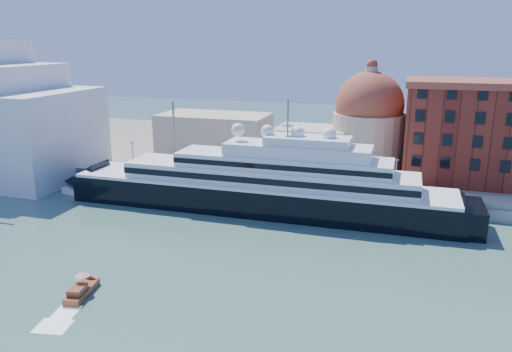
% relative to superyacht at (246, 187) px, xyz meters
% --- Properties ---
extents(ground, '(400.00, 400.00, 0.00)m').
position_rel_superyacht_xyz_m(ground, '(-0.73, -23.00, -4.63)').
color(ground, '#32584F').
rests_on(ground, ground).
extents(quay, '(180.00, 10.00, 2.50)m').
position_rel_superyacht_xyz_m(quay, '(-0.73, 11.00, -3.38)').
color(quay, gray).
rests_on(quay, ground).
extents(land, '(260.00, 72.00, 2.00)m').
position_rel_superyacht_xyz_m(land, '(-0.73, 52.00, -3.63)').
color(land, slate).
rests_on(land, ground).
extents(quay_fence, '(180.00, 0.10, 1.20)m').
position_rel_superyacht_xyz_m(quay_fence, '(-0.73, 6.50, -1.53)').
color(quay_fence, slate).
rests_on(quay_fence, quay).
extents(superyacht, '(89.78, 12.45, 26.83)m').
position_rel_superyacht_xyz_m(superyacht, '(0.00, 0.00, 0.00)').
color(superyacht, black).
rests_on(superyacht, ground).
extents(service_barge, '(12.11, 6.49, 2.59)m').
position_rel_superyacht_xyz_m(service_barge, '(-37.29, -1.92, -3.89)').
color(service_barge, white).
rests_on(service_barge, ground).
extents(water_taxi, '(3.40, 7.05, 3.21)m').
position_rel_superyacht_xyz_m(water_taxi, '(-10.27, -41.33, -3.86)').
color(water_taxi, maroon).
rests_on(water_taxi, ground).
extents(warehouse, '(43.00, 19.00, 23.25)m').
position_rel_superyacht_xyz_m(warehouse, '(51.27, 29.00, 9.16)').
color(warehouse, maroon).
rests_on(warehouse, land).
extents(church, '(66.00, 18.00, 25.50)m').
position_rel_superyacht_xyz_m(church, '(5.66, 34.72, 6.28)').
color(church, beige).
rests_on(church, land).
extents(lamp_posts, '(120.80, 2.40, 18.00)m').
position_rel_superyacht_xyz_m(lamp_posts, '(-13.40, 9.27, 5.21)').
color(lamp_posts, slate).
rests_on(lamp_posts, quay).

